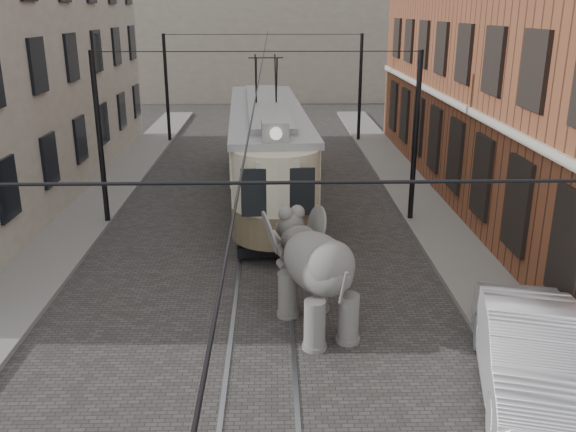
{
  "coord_description": "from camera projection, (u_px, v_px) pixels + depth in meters",
  "views": [
    {
      "loc": [
        0.3,
        -14.77,
        7.28
      ],
      "look_at": [
        0.68,
        0.54,
        2.1
      ],
      "focal_mm": 38.34,
      "sensor_mm": 36.0,
      "label": 1
    }
  ],
  "objects": [
    {
      "name": "elephant",
      "position": [
        317.0,
        278.0,
        14.35
      ],
      "size": [
        3.66,
        4.81,
        2.61
      ],
      "primitive_type": null,
      "rotation": [
        0.0,
        0.0,
        0.34
      ],
      "color": "#605D59",
      "rests_on": "ground"
    },
    {
      "name": "tram",
      "position": [
        267.0,
        128.0,
        24.33
      ],
      "size": [
        3.58,
        14.11,
        5.55
      ],
      "primitive_type": null,
      "rotation": [
        0.0,
        0.0,
        0.05
      ],
      "color": "#BFB89A",
      "rests_on": "ground"
    },
    {
      "name": "sidewalk_right",
      "position": [
        487.0,
        292.0,
        16.43
      ],
      "size": [
        2.0,
        60.0,
        0.15
      ],
      "primitive_type": "cube",
      "color": "slate",
      "rests_on": "ground"
    },
    {
      "name": "tram_rails",
      "position": [
        263.0,
        297.0,
        16.31
      ],
      "size": [
        1.54,
        80.0,
        0.02
      ],
      "primitive_type": null,
      "color": "slate",
      "rests_on": "ground"
    },
    {
      "name": "distant_block",
      "position": [
        269.0,
        12.0,
        51.95
      ],
      "size": [
        28.0,
        10.0,
        14.0
      ],
      "primitive_type": "cube",
      "color": "gray",
      "rests_on": "ground"
    },
    {
      "name": "ground",
      "position": [
        263.0,
        297.0,
        16.32
      ],
      "size": [
        120.0,
        120.0,
        0.0
      ],
      "primitive_type": "plane",
      "color": "#3D3B39"
    },
    {
      "name": "sidewalk_left",
      "position": [
        16.0,
        298.0,
        16.14
      ],
      "size": [
        2.0,
        60.0,
        0.15
      ],
      "primitive_type": "cube",
      "color": "slate",
      "rests_on": "ground"
    },
    {
      "name": "brick_building",
      "position": [
        556.0,
        44.0,
        23.17
      ],
      "size": [
        8.0,
        26.0,
        12.0
      ],
      "primitive_type": "cube",
      "color": "brown",
      "rests_on": "ground"
    },
    {
      "name": "catenary",
      "position": [
        258.0,
        147.0,
        20.09
      ],
      "size": [
        11.0,
        30.2,
        6.0
      ],
      "primitive_type": null,
      "color": "black",
      "rests_on": "ground"
    },
    {
      "name": "parked_car",
      "position": [
        531.0,
        356.0,
        11.97
      ],
      "size": [
        2.96,
        5.51,
        1.72
      ],
      "primitive_type": "imported",
      "rotation": [
        0.0,
        0.0,
        -0.23
      ],
      "color": "#A4A3A7",
      "rests_on": "ground"
    }
  ]
}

